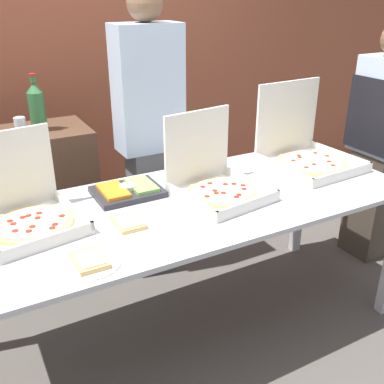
% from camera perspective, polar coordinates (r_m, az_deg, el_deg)
% --- Properties ---
extents(ground_plane, '(16.00, 16.00, 0.00)m').
position_cam_1_polar(ground_plane, '(2.73, 0.00, -17.05)').
color(ground_plane, '#514C47').
extents(brick_wall_behind, '(10.00, 0.06, 2.80)m').
position_cam_1_polar(brick_wall_behind, '(3.65, -13.49, 17.40)').
color(brick_wall_behind, '#9E5138').
rests_on(brick_wall_behind, ground_plane).
extents(buffet_table, '(2.31, 0.91, 0.83)m').
position_cam_1_polar(buffet_table, '(2.31, 0.00, -3.10)').
color(buffet_table, silver).
rests_on(buffet_table, ground_plane).
extents(pizza_box_near_right, '(0.47, 0.48, 0.41)m').
position_cam_1_polar(pizza_box_near_right, '(2.32, 3.08, 1.40)').
color(pizza_box_near_right, silver).
rests_on(pizza_box_near_right, buffet_table).
extents(pizza_box_near_left, '(0.50, 0.52, 0.47)m').
position_cam_1_polar(pizza_box_near_left, '(2.80, 14.26, 5.03)').
color(pizza_box_near_left, silver).
rests_on(pizza_box_near_left, buffet_table).
extents(pizza_box_far_left, '(0.47, 0.48, 0.41)m').
position_cam_1_polar(pizza_box_far_left, '(2.14, -20.30, -2.28)').
color(pizza_box_far_left, silver).
rests_on(pizza_box_far_left, buffet_table).
extents(paper_plate_front_center, '(0.23, 0.23, 0.03)m').
position_cam_1_polar(paper_plate_front_center, '(2.05, -8.09, -3.97)').
color(paper_plate_front_center, white).
rests_on(paper_plate_front_center, buffet_table).
extents(paper_plate_front_left, '(0.25, 0.25, 0.03)m').
position_cam_1_polar(paper_plate_front_left, '(1.81, -12.85, -8.54)').
color(paper_plate_front_left, white).
rests_on(paper_plate_front_left, buffet_table).
extents(veggie_tray, '(0.34, 0.27, 0.05)m').
position_cam_1_polar(veggie_tray, '(2.35, -8.19, 0.18)').
color(veggie_tray, '#28282D').
rests_on(veggie_tray, buffet_table).
extents(sideboard_podium, '(0.79, 0.47, 1.02)m').
position_cam_1_polar(sideboard_podium, '(3.11, -19.50, -1.80)').
color(sideboard_podium, '#4C3323').
rests_on(sideboard_podium, ground_plane).
extents(soda_bottle, '(0.10, 0.10, 0.34)m').
position_cam_1_polar(soda_bottle, '(2.90, -19.12, 10.28)').
color(soda_bottle, '#2D6638').
rests_on(soda_bottle, sideboard_podium).
extents(soda_can_silver, '(0.07, 0.07, 0.12)m').
position_cam_1_polar(soda_can_silver, '(2.79, -20.93, 7.63)').
color(soda_can_silver, silver).
rests_on(soda_can_silver, sideboard_podium).
extents(person_guest_plaid, '(0.40, 0.22, 1.84)m').
position_cam_1_polar(person_guest_plaid, '(2.84, -5.37, 7.08)').
color(person_guest_plaid, slate).
rests_on(person_guest_plaid, ground_plane).
extents(person_server_vest, '(0.24, 0.42, 1.63)m').
position_cam_1_polar(person_server_vest, '(3.29, 22.95, 6.77)').
color(person_server_vest, '#473D33').
rests_on(person_server_vest, ground_plane).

